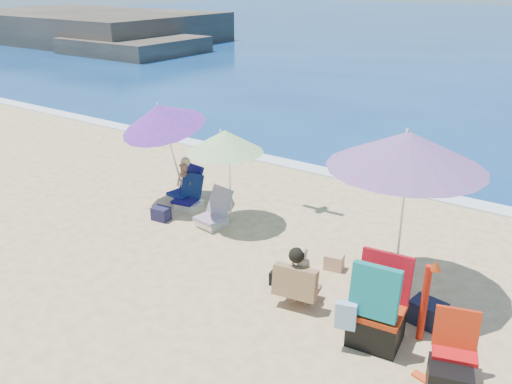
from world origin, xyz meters
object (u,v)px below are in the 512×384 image
Objects in this scene: umbrella_striped at (225,141)px; camp_chair_right at (376,314)px; umbrella_turquoise at (407,150)px; furled_umbrella at (426,296)px; person_left at (185,182)px; umbrella_blue at (161,116)px; camp_chair_left at (451,369)px; chair_rainbow at (213,216)px; person_center at (299,277)px; chair_navy at (189,199)px.

umbrella_striped reaches higher than camp_chair_right.
umbrella_turquoise reaches higher than umbrella_striped.
furled_umbrella is (4.06, -1.30, -0.94)m from umbrella_striped.
person_left is (-4.91, 2.05, -0.01)m from camp_chair_right.
umbrella_blue is 6.61m from camp_chair_left.
chair_rainbow is (-4.22, 1.09, -0.46)m from furled_umbrella.
camp_chair_right is at bearing -25.25° from umbrella_striped.
umbrella_turquoise reaches higher than person_center.
camp_chair_right reaches higher than person_left.
furled_umbrella reaches higher than chair_navy.
umbrella_blue is 2.13m from chair_rainbow.
person_center is at bearing -172.60° from furled_umbrella.
furled_umbrella is 0.93m from camp_chair_left.
umbrella_striped is at bearing 154.75° from camp_chair_right.
umbrella_blue is 3.21× the size of chair_rainbow.
chair_navy is (-5.12, 1.45, -0.47)m from furled_umbrella.
chair_navy is at bearing 154.23° from person_center.
camp_chair_right is at bearing -22.68° from person_left.
person_left reaches higher than chair_rainbow.
umbrella_blue is 1.89× the size of furled_umbrella.
chair_rainbow reaches higher than chair_navy.
camp_chair_left is (0.53, -0.66, -0.38)m from furled_umbrella.
umbrella_striped is 5.17m from camp_chair_left.
umbrella_striped is at bearing 53.55° from chair_rainbow.
umbrella_striped is 1.99× the size of person_left.
camp_chair_right is 1.30× the size of person_left.
umbrella_blue reaches higher than person_center.
umbrella_striped reaches higher than chair_navy.
umbrella_striped is 3.06m from person_center.
umbrella_blue is at bearing 162.15° from camp_chair_left.
umbrella_turquoise reaches higher than chair_rainbow.
umbrella_blue reaches higher than umbrella_striped.
umbrella_striped is 1.79m from person_left.
umbrella_striped reaches higher than person_left.
umbrella_blue is at bearing 179.39° from umbrella_striped.
chair_rainbow is at bearing 176.76° from umbrella_turquoise.
chair_navy is (-4.39, 0.57, -1.97)m from umbrella_turquoise.
umbrella_striped is 2.63× the size of chair_rainbow.
chair_rainbow is 0.81× the size of camp_chair_left.
furled_umbrella is at bearing -15.86° from chair_navy.
person_center is 4.16m from person_left.
camp_chair_left is 0.93× the size of person_left.
chair_navy is (-1.05, 0.16, -1.41)m from umbrella_striped.
furled_umbrella is 0.98× the size of camp_chair_right.
chair_rainbow is 2.88m from person_center.
chair_rainbow is (-0.16, -0.21, -1.40)m from umbrella_striped.
chair_navy is (0.47, 0.14, -1.63)m from umbrella_blue.
person_left is (-5.38, 1.65, -0.23)m from furled_umbrella.
umbrella_turquoise is at bearing 129.06° from camp_chair_left.
camp_chair_left is at bearing -20.16° from chair_rainbow.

